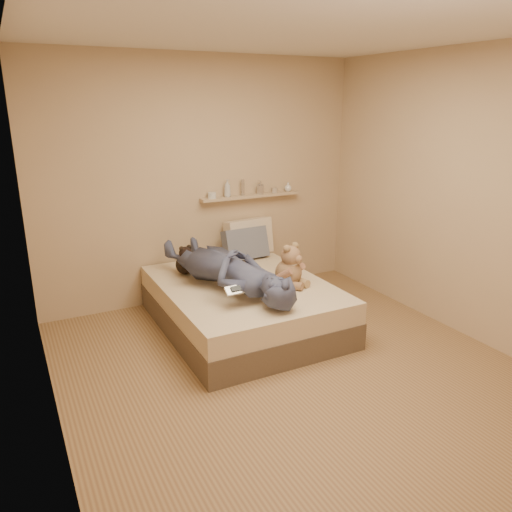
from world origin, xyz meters
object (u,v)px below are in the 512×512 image
bed (243,305)px  wall_shelf (251,196)px  teddy_bear (290,268)px  dark_plush (185,262)px  person (227,268)px  pillow_cream (249,237)px  game_console (236,290)px  pillow_grey (245,244)px

bed → wall_shelf: wall_shelf is taller
teddy_bear → dark_plush: size_ratio=1.39×
dark_plush → person: bearing=-69.7°
teddy_bear → pillow_cream: 1.10m
game_console → pillow_cream: 1.57m
game_console → dark_plush: bearing=94.6°
teddy_bear → dark_plush: 1.08m
teddy_bear → pillow_grey: (0.00, 0.95, -0.00)m
pillow_cream → pillow_grey: 0.18m
game_console → pillow_grey: size_ratio=0.39×
game_console → pillow_grey: (0.68, 1.22, 0.00)m
bed → dark_plush: 0.73m
pillow_cream → bed: bearing=-119.9°
bed → dark_plush: dark_plush is taller
game_console → pillow_cream: pillow_cream is taller
pillow_cream → pillow_grey: pillow_cream is taller
pillow_cream → wall_shelf: (0.07, 0.08, 0.45)m
bed → teddy_bear: bearing=-35.7°
dark_plush → person: person is taller
game_console → wall_shelf: (0.86, 1.44, 0.48)m
dark_plush → pillow_cream: pillow_cream is taller
teddy_bear → pillow_grey: teddy_bear is taller
pillow_cream → person: size_ratio=0.33×
pillow_cream → person: bearing=-126.6°
dark_plush → person: (0.21, -0.57, 0.07)m
teddy_bear → dark_plush: bearing=135.0°
pillow_grey → wall_shelf: (0.18, 0.22, 0.48)m
teddy_bear → wall_shelf: bearing=81.2°
bed → dark_plush: (-0.40, 0.50, 0.36)m
pillow_grey → dark_plush: bearing=-166.1°
bed → pillow_cream: (0.48, 0.83, 0.43)m
pillow_grey → teddy_bear: bearing=-90.0°
pillow_grey → wall_shelf: size_ratio=0.42×
teddy_bear → person: size_ratio=0.25×
bed → pillow_grey: pillow_grey is taller
pillow_cream → dark_plush: bearing=-159.4°
game_console → person: (0.13, 0.47, 0.03)m
dark_plush → wall_shelf: size_ratio=0.25×
bed → wall_shelf: size_ratio=1.58×
person → dark_plush: bearing=-82.4°
pillow_grey → wall_shelf: wall_shelf is taller
dark_plush → pillow_grey: (0.76, 0.19, 0.04)m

